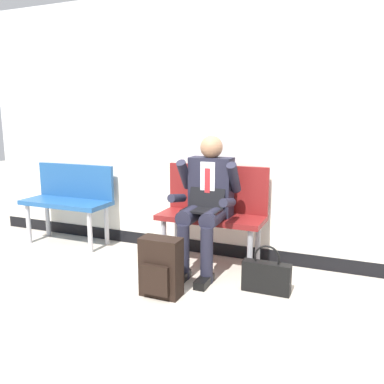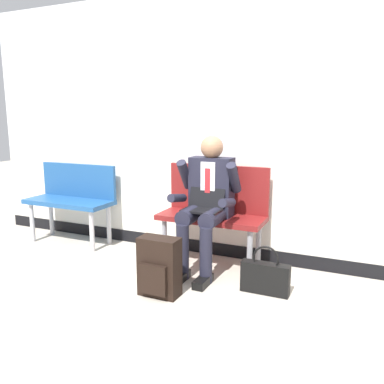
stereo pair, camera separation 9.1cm
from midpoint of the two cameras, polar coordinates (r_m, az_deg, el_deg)
name	(u,v)px [view 1 (the left image)]	position (r m, az deg, el deg)	size (l,w,h in m)	color
ground_plane	(176,273)	(3.72, -3.02, -11.61)	(18.00, 18.00, 0.00)	#B2A899
station_wall	(203,128)	(4.05, 0.92, 9.28)	(5.35, 0.14, 2.64)	silver
bench_with_person	(214,208)	(3.81, 2.44, -2.28)	(1.01, 0.42, 0.96)	maroon
bench_empty	(70,197)	(4.67, -17.75, -0.65)	(1.00, 0.42, 0.88)	navy
person_seated	(206,200)	(3.60, 1.34, -1.19)	(0.57, 0.70, 1.25)	#1E1E2D
backpack	(161,268)	(3.22, -5.37, -10.84)	(0.33, 0.21, 0.48)	black
handbag	(266,276)	(3.34, 9.88, -11.87)	(0.39, 0.10, 0.40)	black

